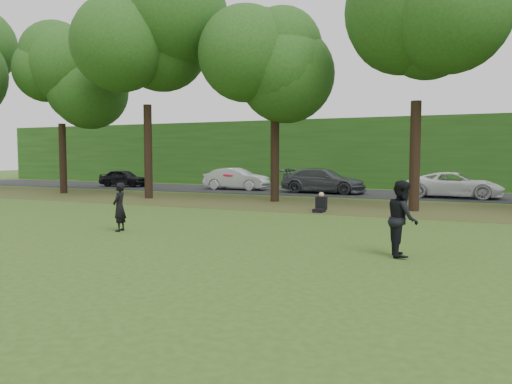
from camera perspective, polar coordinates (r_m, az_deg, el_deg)
ground at (r=11.83m, az=-9.98°, el=-7.36°), size 120.00×120.00×0.00m
leaf_litter at (r=23.61m, az=8.09°, el=-1.53°), size 60.00×7.00×0.01m
street at (r=31.35m, az=12.18°, el=-0.16°), size 70.00×7.00×0.02m
far_hedge at (r=37.14m, az=14.20°, el=4.33°), size 70.00×3.00×5.00m
player_left at (r=16.02m, az=-15.34°, el=-1.67°), size 0.50×0.63×1.52m
player_right at (r=12.13m, az=16.37°, el=-2.91°), size 0.88×1.02×1.78m
parked_cars at (r=30.58m, az=10.69°, el=1.11°), size 36.73×2.85×1.52m
frisbee at (r=13.40m, az=-3.23°, el=1.92°), size 0.33×0.32×0.11m
seated_person at (r=20.88m, az=7.40°, el=-1.44°), size 0.43×0.74×0.83m
tree_line at (r=24.16m, az=7.43°, el=17.32°), size 55.30×7.90×12.31m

